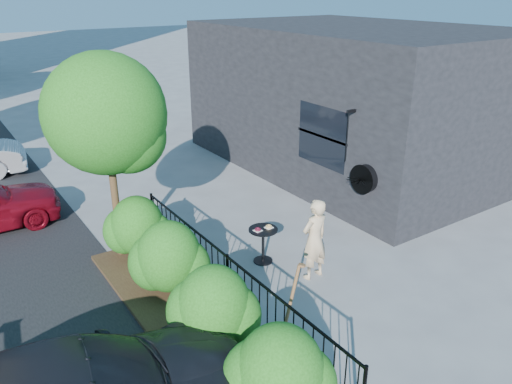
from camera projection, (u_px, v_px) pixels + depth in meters
ground at (299, 284)px, 9.03m from camera, size 120.00×120.00×0.00m
shop_building at (352, 97)px, 14.55m from camera, size 6.22×9.00×4.00m
fence at (228, 284)px, 8.04m from camera, size 0.05×6.05×1.10m
planting_bed at (191, 326)px, 7.87m from camera, size 1.30×6.00×0.08m
shrubs at (191, 285)px, 7.75m from camera, size 1.10×5.60×1.24m
patio_tree at (110, 121)px, 8.92m from camera, size 2.20×2.20×3.94m
cafe_table at (263, 239)px, 9.60m from camera, size 0.56×0.56×0.76m
woman at (314, 239)px, 8.99m from camera, size 0.59×0.41×1.55m
shovel at (287, 315)px, 7.17m from camera, size 0.48×0.19×1.43m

